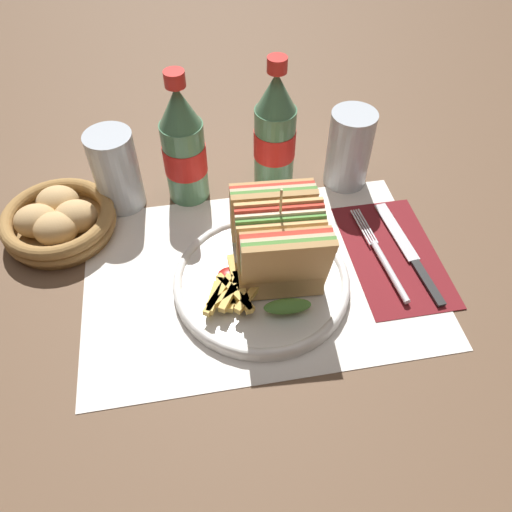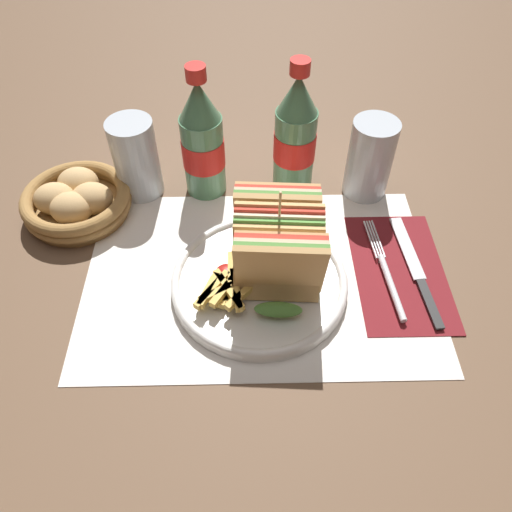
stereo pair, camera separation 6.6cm
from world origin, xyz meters
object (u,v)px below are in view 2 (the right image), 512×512
at_px(fork, 388,278).
at_px(coke_bottle_far, 295,135).
at_px(club_sandwich, 278,244).
at_px(coke_bottle_near, 202,142).
at_px(knife, 416,270).
at_px(glass_far, 137,163).
at_px(glass_near, 370,159).
at_px(bread_basket, 76,200).
at_px(plate_main, 256,282).

distance_m(fork, coke_bottle_far, 0.26).
distance_m(club_sandwich, coke_bottle_near, 0.22).
distance_m(knife, glass_far, 0.45).
distance_m(club_sandwich, knife, 0.21).
bearing_deg(glass_far, glass_near, -1.35).
bearing_deg(knife, fork, -164.99).
distance_m(coke_bottle_far, bread_basket, 0.35).
distance_m(fork, glass_near, 0.20).
bearing_deg(glass_far, bread_basket, -150.14).
distance_m(coke_bottle_near, bread_basket, 0.21).
bearing_deg(coke_bottle_far, fork, -61.36).
xyz_separation_m(coke_bottle_near, bread_basket, (-0.19, -0.05, -0.07)).
height_order(club_sandwich, glass_far, club_sandwich).
bearing_deg(glass_near, glass_far, 178.65).
height_order(knife, glass_near, glass_near).
relative_size(fork, glass_far, 1.45).
bearing_deg(club_sandwich, knife, 2.16).
bearing_deg(club_sandwich, coke_bottle_near, 118.55).
height_order(coke_bottle_near, coke_bottle_far, same).
relative_size(glass_far, bread_basket, 0.78).
bearing_deg(glass_far, club_sandwich, -42.28).
height_order(knife, glass_far, glass_far).
relative_size(plate_main, club_sandwich, 1.36).
height_order(plate_main, club_sandwich, club_sandwich).
height_order(club_sandwich, fork, club_sandwich).
bearing_deg(fork, bread_basket, 157.22).
bearing_deg(plate_main, bread_basket, 151.03).
height_order(glass_far, bread_basket, glass_far).
height_order(plate_main, coke_bottle_far, coke_bottle_far).
relative_size(club_sandwich, knife, 0.88).
bearing_deg(coke_bottle_near, glass_far, -178.59).
relative_size(club_sandwich, bread_basket, 1.07).
height_order(plate_main, bread_basket, bread_basket).
height_order(knife, bread_basket, bread_basket).
bearing_deg(knife, coke_bottle_far, 123.86).
xyz_separation_m(club_sandwich, coke_bottle_near, (-0.10, 0.19, 0.02)).
height_order(coke_bottle_near, glass_far, coke_bottle_near).
xyz_separation_m(plate_main, coke_bottle_near, (-0.08, 0.20, 0.08)).
height_order(knife, coke_bottle_far, coke_bottle_far).
distance_m(club_sandwich, bread_basket, 0.33).
bearing_deg(coke_bottle_far, glass_near, -12.10).
xyz_separation_m(club_sandwich, knife, (0.20, 0.01, -0.07)).
relative_size(plate_main, coke_bottle_near, 1.13).
height_order(coke_bottle_far, glass_near, coke_bottle_far).
bearing_deg(bread_basket, glass_far, 29.86).
xyz_separation_m(plate_main, club_sandwich, (0.03, 0.01, 0.06)).
distance_m(plate_main, glass_far, 0.28).
distance_m(glass_near, bread_basket, 0.45).
relative_size(plate_main, coke_bottle_far, 1.13).
relative_size(plate_main, bread_basket, 1.46).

